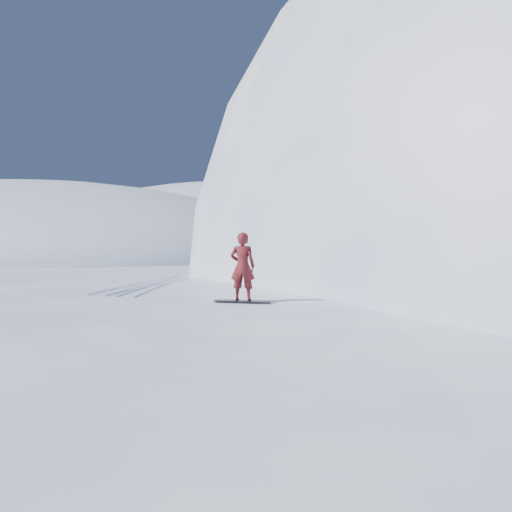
{
  "coord_description": "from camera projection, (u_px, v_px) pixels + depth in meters",
  "views": [
    {
      "loc": [
        7.37,
        -8.72,
        4.15
      ],
      "look_at": [
        3.18,
        2.91,
        3.5
      ],
      "focal_mm": 32.0,
      "sensor_mm": 36.0,
      "label": 1
    }
  ],
  "objects": [
    {
      "name": "snowboard",
      "position": [
        243.0,
        301.0,
        11.49
      ],
      "size": [
        1.46,
        0.54,
        0.02
      ],
      "primitive_type": "cube",
      "rotation": [
        0.0,
        0.0,
        0.19
      ],
      "color": "black",
      "rests_on": "near_ridge"
    },
    {
      "name": "near_ridge",
      "position": [
        187.0,
        373.0,
        13.39
      ],
      "size": [
        36.0,
        28.0,
        4.8
      ],
      "primitive_type": "ellipsoid",
      "color": "white",
      "rests_on": "ground"
    },
    {
      "name": "snowboarder",
      "position": [
        243.0,
        266.0,
        11.45
      ],
      "size": [
        0.7,
        0.53,
        1.72
      ],
      "primitive_type": "imported",
      "rotation": [
        0.0,
        0.0,
        3.34
      ],
      "color": "maroon",
      "rests_on": "snowboard"
    },
    {
      "name": "peak_shoulder",
      "position": [
        467.0,
        304.0,
        26.31
      ],
      "size": [
        28.0,
        24.0,
        18.0
      ],
      "primitive_type": "ellipsoid",
      "color": "white",
      "rests_on": "ground"
    },
    {
      "name": "wind_bumps",
      "position": [
        124.0,
        377.0,
        13.09
      ],
      "size": [
        16.0,
        14.4,
        1.0
      ],
      "color": "white",
      "rests_on": "ground"
    },
    {
      "name": "ground",
      "position": [
        90.0,
        405.0,
        10.91
      ],
      "size": [
        400.0,
        400.0,
        0.0
      ],
      "primitive_type": "plane",
      "color": "white",
      "rests_on": "ground"
    },
    {
      "name": "board_tracks",
      "position": [
        153.0,
        283.0,
        15.49
      ],
      "size": [
        2.09,
        5.98,
        0.04
      ],
      "color": "silver",
      "rests_on": "ground"
    },
    {
      "name": "far_ridge_c",
      "position": [
        241.0,
        247.0,
        127.79
      ],
      "size": [
        140.0,
        90.0,
        36.0
      ],
      "primitive_type": "ellipsoid",
      "color": "white",
      "rests_on": "ground"
    },
    {
      "name": "far_ridge_a",
      "position": [
        8.0,
        253.0,
        90.97
      ],
      "size": [
        120.0,
        70.0,
        28.0
      ],
      "primitive_type": "ellipsoid",
      "color": "white",
      "rests_on": "ground"
    }
  ]
}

